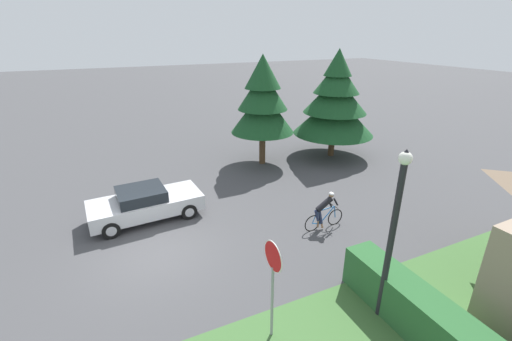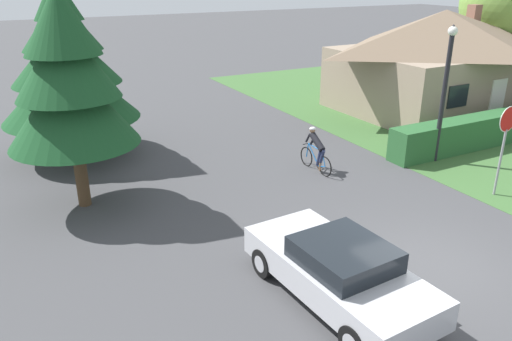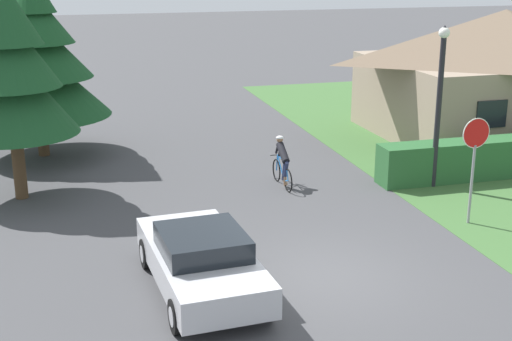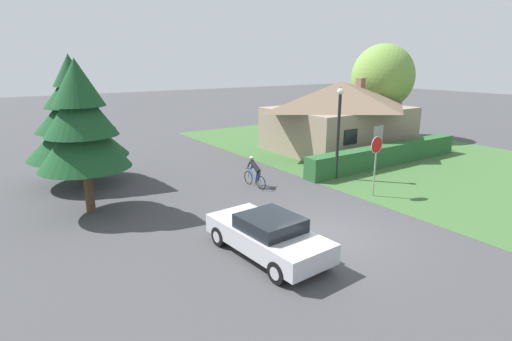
% 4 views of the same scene
% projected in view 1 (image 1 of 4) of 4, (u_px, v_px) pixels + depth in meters
% --- Properties ---
extents(ground_plane, '(140.00, 140.00, 0.00)m').
position_uv_depth(ground_plane, '(158.00, 251.00, 11.76)').
color(ground_plane, '#424244').
extents(sedan_left_lane, '(2.09, 4.41, 1.32)m').
position_uv_depth(sedan_left_lane, '(145.00, 204.00, 13.60)').
color(sedan_left_lane, '#BCBCC1').
rests_on(sedan_left_lane, ground).
extents(cyclist, '(0.44, 1.75, 1.47)m').
position_uv_depth(cyclist, '(324.00, 211.00, 12.91)').
color(cyclist, black).
rests_on(cyclist, ground).
extents(stop_sign, '(0.75, 0.07, 2.71)m').
position_uv_depth(stop_sign, '(273.00, 271.00, 7.81)').
color(stop_sign, gray).
rests_on(stop_sign, ground).
extents(street_lamp, '(0.31, 0.31, 4.65)m').
position_uv_depth(street_lamp, '(393.00, 227.00, 8.15)').
color(street_lamp, black).
rests_on(street_lamp, ground).
extents(conifer_tall_near, '(3.45, 3.45, 5.98)m').
position_uv_depth(conifer_tall_near, '(263.00, 100.00, 18.32)').
color(conifer_tall_near, '#4C3823').
rests_on(conifer_tall_near, ground).
extents(conifer_tall_far, '(4.65, 4.65, 6.19)m').
position_uv_depth(conifer_tall_far, '(335.00, 102.00, 19.70)').
color(conifer_tall_far, '#4C3823').
rests_on(conifer_tall_far, ground).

